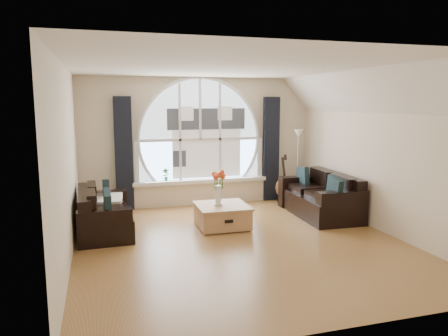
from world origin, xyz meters
TOP-DOWN VIEW (x-y plane):
  - ground at (0.00, 0.00)m, footprint 5.00×5.50m
  - ceiling at (0.00, 0.00)m, footprint 5.00×5.50m
  - wall_back at (0.00, 2.75)m, footprint 5.00×0.01m
  - wall_front at (0.00, -2.75)m, footprint 5.00×0.01m
  - wall_left at (-2.50, 0.00)m, footprint 0.01×5.50m
  - wall_right at (2.50, 0.00)m, footprint 0.01×5.50m
  - attic_slope at (2.20, 0.00)m, footprint 0.92×5.50m
  - arched_window at (0.00, 2.72)m, footprint 2.60×0.06m
  - window_sill at (0.00, 2.65)m, footprint 2.90×0.22m
  - window_frame at (0.00, 2.69)m, footprint 2.76×0.08m
  - neighbor_house at (0.15, 2.71)m, footprint 1.70×0.02m
  - curtain_left at (-1.60, 2.63)m, footprint 0.35×0.12m
  - curtain_right at (1.60, 2.63)m, footprint 0.35×0.12m
  - sofa_left at (-2.03, 1.14)m, footprint 0.88×1.67m
  - sofa_right at (1.99, 1.11)m, footprint 0.99×1.88m
  - coffee_chest at (-0.04, 0.89)m, footprint 0.91×0.91m
  - throw_blanket at (-2.00, 1.40)m, footprint 0.61×0.61m
  - vase_flowers at (-0.11, 0.90)m, footprint 0.24×0.24m
  - floor_lamp at (2.06, 2.23)m, footprint 0.24×0.24m
  - guitar at (1.79, 2.40)m, footprint 0.41×0.32m
  - potted_plant at (-0.76, 2.65)m, footprint 0.16×0.12m

SIDE VIEW (x-z plane):
  - ground at x=0.00m, z-range -0.01..0.01m
  - coffee_chest at x=-0.04m, z-range 0.00..0.44m
  - sofa_left at x=-2.03m, z-range 0.04..0.76m
  - sofa_right at x=1.99m, z-range -0.01..0.81m
  - throw_blanket at x=-2.00m, z-range 0.45..0.55m
  - window_sill at x=0.00m, z-range 0.47..0.55m
  - guitar at x=1.79m, z-range 0.00..1.06m
  - potted_plant at x=-0.76m, z-range 0.55..0.82m
  - vase_flowers at x=-0.11m, z-range 0.44..1.14m
  - floor_lamp at x=2.06m, z-range 0.00..1.60m
  - curtain_left at x=-1.60m, z-range 0.00..2.30m
  - curtain_right at x=1.60m, z-range 0.00..2.30m
  - wall_back at x=0.00m, z-range 0.00..2.70m
  - wall_front at x=0.00m, z-range 0.00..2.70m
  - wall_left at x=-2.50m, z-range 0.00..2.70m
  - wall_right at x=2.50m, z-range 0.00..2.70m
  - neighbor_house at x=0.15m, z-range 0.75..2.25m
  - arched_window at x=0.00m, z-range 0.55..2.70m
  - window_frame at x=0.00m, z-range 0.55..2.70m
  - attic_slope at x=2.20m, z-range 1.99..2.71m
  - ceiling at x=0.00m, z-range 2.70..2.71m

